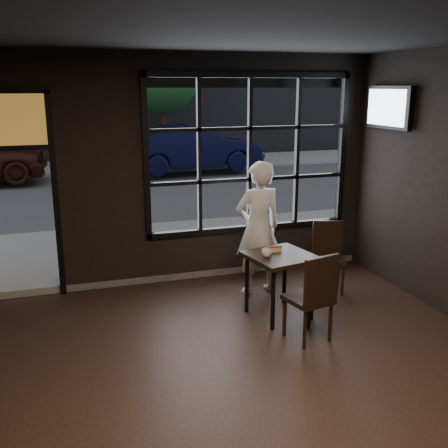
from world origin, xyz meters
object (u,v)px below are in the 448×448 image
object	(u,v)px
cafe_table	(279,285)
man	(258,228)
chair_near	(308,296)
navy_car	(192,148)

from	to	relation	value
cafe_table	man	world-z (taller)	man
cafe_table	chair_near	xyz separation A→B (m)	(0.06, -0.66, 0.11)
cafe_table	navy_car	size ratio (longest dim) A/B	0.18
man	navy_car	bearing A→B (deg)	-105.44
cafe_table	navy_car	world-z (taller)	navy_car
cafe_table	man	xyz separation A→B (m)	(0.03, 0.80, 0.51)
navy_car	chair_near	bearing A→B (deg)	167.55
man	navy_car	size ratio (longest dim) A/B	0.41
man	chair_near	bearing A→B (deg)	85.09
chair_near	cafe_table	bearing A→B (deg)	-97.95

